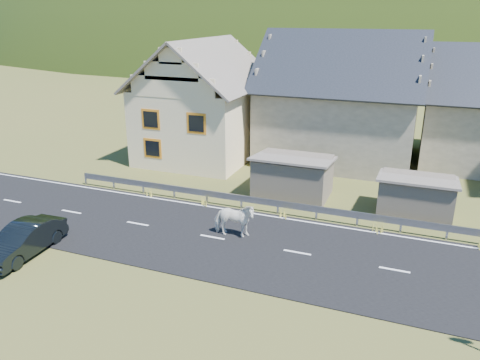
% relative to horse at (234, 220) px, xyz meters
% --- Properties ---
extents(ground, '(160.00, 160.00, 0.00)m').
position_rel_horse_xyz_m(ground, '(3.11, -0.46, -0.87)').
color(ground, '#454E21').
rests_on(ground, ground).
extents(road, '(60.00, 7.00, 0.04)m').
position_rel_horse_xyz_m(road, '(3.11, -0.46, -0.85)').
color(road, black).
rests_on(road, ground).
extents(lane_markings, '(60.00, 6.60, 0.01)m').
position_rel_horse_xyz_m(lane_markings, '(3.11, -0.46, -0.82)').
color(lane_markings, silver).
rests_on(lane_markings, road).
extents(guardrail, '(28.10, 0.09, 0.75)m').
position_rel_horse_xyz_m(guardrail, '(3.11, 3.22, -0.30)').
color(guardrail, '#93969B').
rests_on(guardrail, ground).
extents(shed_left, '(4.30, 3.30, 2.40)m').
position_rel_horse_xyz_m(shed_left, '(1.11, 6.04, 0.23)').
color(shed_left, '#706454').
rests_on(shed_left, ground).
extents(shed_right, '(3.80, 2.90, 2.20)m').
position_rel_horse_xyz_m(shed_right, '(7.61, 5.54, 0.13)').
color(shed_right, '#706454').
rests_on(shed_right, ground).
extents(house_cream, '(7.80, 9.80, 8.30)m').
position_rel_horse_xyz_m(house_cream, '(-6.89, 11.54, 3.49)').
color(house_cream, beige).
rests_on(house_cream, ground).
extents(house_stone_a, '(10.80, 9.80, 8.90)m').
position_rel_horse_xyz_m(house_stone_a, '(2.11, 14.54, 3.77)').
color(house_stone_a, tan).
rests_on(house_stone_a, ground).
extents(mountain, '(440.00, 280.00, 260.00)m').
position_rel_horse_xyz_m(mountain, '(8.11, 179.54, -20.87)').
color(mountain, '#23400F').
rests_on(mountain, ground).
extents(conifer_patch, '(76.00, 50.00, 28.00)m').
position_rel_horse_xyz_m(conifer_patch, '(-51.89, 109.54, 5.13)').
color(conifer_patch, black).
rests_on(conifer_patch, ground).
extents(horse, '(1.17, 2.07, 1.65)m').
position_rel_horse_xyz_m(horse, '(0.00, 0.00, 0.00)').
color(horse, white).
rests_on(horse, road).
extents(car, '(1.64, 4.14, 1.34)m').
position_rel_horse_xyz_m(car, '(-7.71, -4.74, -0.20)').
color(car, black).
rests_on(car, ground).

